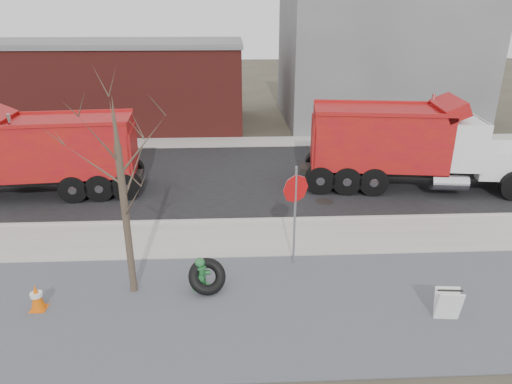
{
  "coord_description": "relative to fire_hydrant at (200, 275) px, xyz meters",
  "views": [
    {
      "loc": [
        -0.45,
        -13.04,
        6.92
      ],
      "look_at": [
        0.21,
        0.86,
        1.4
      ],
      "focal_mm": 32.0,
      "sensor_mm": 36.0,
      "label": 1
    }
  ],
  "objects": [
    {
      "name": "dump_truck_red_a",
      "position": [
        8.06,
        7.26,
        1.48
      ],
      "size": [
        9.43,
        3.68,
        3.74
      ],
      "rotation": [
        0.0,
        0.0,
        -0.14
      ],
      "color": "black",
      "rests_on": "ground"
    },
    {
      "name": "gravel_verge",
      "position": [
        1.43,
        -0.94,
        -0.41
      ],
      "size": [
        60.0,
        5.0,
        0.03
      ],
      "primitive_type": "cube",
      "color": "slate",
      "rests_on": "ground"
    },
    {
      "name": "far_sidewalk",
      "position": [
        1.43,
        14.56,
        -0.4
      ],
      "size": [
        60.0,
        2.0,
        0.06
      ],
      "primitive_type": "cube",
      "color": "#9E9B93",
      "rests_on": "ground"
    },
    {
      "name": "road",
      "position": [
        1.43,
        8.86,
        -0.42
      ],
      "size": [
        60.0,
        9.4,
        0.02
      ],
      "primitive_type": "cube",
      "color": "black",
      "rests_on": "ground"
    },
    {
      "name": "building_brick",
      "position": [
        -8.57,
        19.56,
        2.23
      ],
      "size": [
        20.2,
        8.2,
        5.3
      ],
      "color": "maroon",
      "rests_on": "ground"
    },
    {
      "name": "sandwich_board",
      "position": [
        5.97,
        -1.62,
        0.01
      ],
      "size": [
        0.62,
        0.42,
        0.81
      ],
      "rotation": [
        0.0,
        0.0,
        -0.09
      ],
      "color": "white",
      "rests_on": "ground"
    },
    {
      "name": "stop_sign",
      "position": [
        2.63,
        1.18,
        1.61
      ],
      "size": [
        0.75,
        0.38,
        3.02
      ],
      "rotation": [
        0.0,
        0.0,
        0.06
      ],
      "color": "gray",
      "rests_on": "ground"
    },
    {
      "name": "ground",
      "position": [
        1.43,
        2.56,
        -0.43
      ],
      "size": [
        120.0,
        120.0,
        0.0
      ],
      "primitive_type": "plane",
      "color": "#383328",
      "rests_on": "ground"
    },
    {
      "name": "fire_hydrant",
      "position": [
        0.0,
        0.0,
        0.0
      ],
      "size": [
        0.53,
        0.51,
        0.93
      ],
      "rotation": [
        0.0,
        0.0,
        0.13
      ],
      "color": "#2A6F3A",
      "rests_on": "ground"
    },
    {
      "name": "bare_tree",
      "position": [
        -1.77,
        -0.04,
        2.87
      ],
      "size": [
        3.2,
        3.2,
        5.2
      ],
      "color": "#382D23",
      "rests_on": "ground"
    },
    {
      "name": "curb",
      "position": [
        1.43,
        4.11,
        -0.37
      ],
      "size": [
        60.0,
        0.15,
        0.11
      ],
      "primitive_type": "cube",
      "color": "#9E9B93",
      "rests_on": "ground"
    },
    {
      "name": "traffic_cone_far",
      "position": [
        -3.98,
        -0.75,
        -0.06
      ],
      "size": [
        0.38,
        0.38,
        0.72
      ],
      "color": "#E25A07",
      "rests_on": "ground"
    },
    {
      "name": "building_grey",
      "position": [
        10.43,
        20.56,
        3.57
      ],
      "size": [
        12.0,
        10.0,
        8.0
      ],
      "color": "gray",
      "rests_on": "ground"
    },
    {
      "name": "dump_truck_red_b",
      "position": [
        -6.61,
        7.09,
        1.35
      ],
      "size": [
        8.32,
        3.11,
        3.49
      ],
      "rotation": [
        0.0,
        0.0,
        3.24
      ],
      "color": "black",
      "rests_on": "ground"
    },
    {
      "name": "sidewalk",
      "position": [
        1.43,
        2.81,
        -0.4
      ],
      "size": [
        60.0,
        2.5,
        0.06
      ],
      "primitive_type": "cube",
      "color": "#9E9B93",
      "rests_on": "ground"
    },
    {
      "name": "truck_tire",
      "position": [
        0.18,
        -0.11,
        0.01
      ],
      "size": [
        1.23,
        1.14,
        0.93
      ],
      "color": "black",
      "rests_on": "ground"
    }
  ]
}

